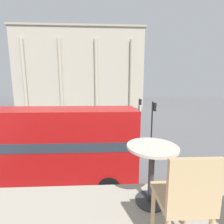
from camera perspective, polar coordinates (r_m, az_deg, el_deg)
name	(u,v)px	position (r m, az deg, el deg)	size (l,w,h in m)	color
double_decker_bus	(26,144)	(9.03, -30.00, -10.42)	(11.29, 2.66, 4.11)	black
cafe_dining_table	(152,161)	(1.94, 14.89, -17.65)	(0.60, 0.60, 0.73)	#2D2D30
cafe_chair_0	(185,198)	(1.51, 25.91, -27.34)	(0.40, 0.40, 0.91)	tan
plaza_building_left	(83,71)	(49.13, -11.08, 15.09)	(35.29, 16.24, 21.28)	#B2A893
traffic_light_near	(153,119)	(12.90, 15.31, -2.45)	(0.42, 0.24, 4.08)	black
traffic_light_mid	(140,110)	(18.79, 10.43, 0.92)	(0.42, 0.24, 3.95)	black
pedestrian_grey	(131,111)	(28.77, 7.24, 0.50)	(0.32, 0.32, 1.72)	#282B33
pedestrian_white	(140,110)	(29.79, 10.77, 0.60)	(0.32, 0.32, 1.64)	#282B33
pedestrian_blue	(60,109)	(32.17, -19.08, 1.08)	(0.32, 0.32, 1.82)	#282B33
pedestrian_red	(112,126)	(17.22, 0.05, -5.29)	(0.32, 0.32, 1.59)	#282B33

